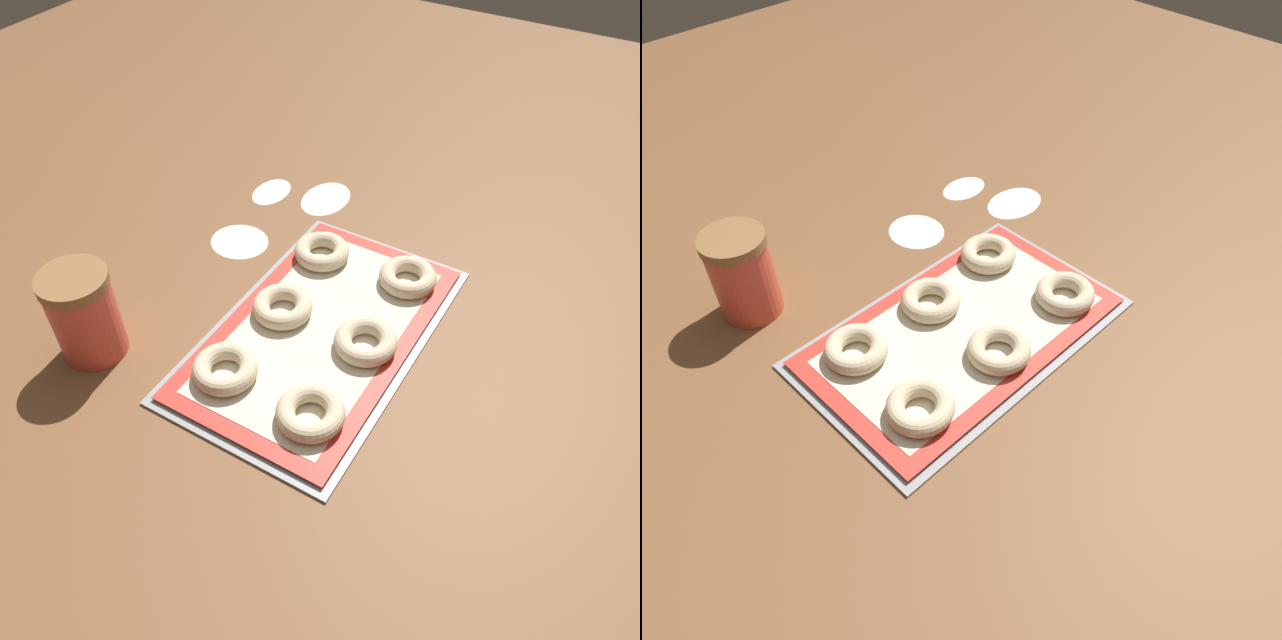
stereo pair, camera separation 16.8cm
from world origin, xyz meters
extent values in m
plane|color=brown|center=(0.00, 0.00, 0.00)|extent=(2.80, 2.80, 0.00)
cube|color=#93969B|center=(0.00, 0.00, 0.00)|extent=(0.48, 0.29, 0.01)
cube|color=red|center=(0.00, 0.00, 0.01)|extent=(0.46, 0.27, 0.00)
cube|color=beige|center=(0.00, 0.00, 0.01)|extent=(0.41, 0.22, 0.00)
torus|color=beige|center=(-0.15, -0.07, 0.02)|extent=(0.09, 0.09, 0.03)
torus|color=beige|center=(0.00, -0.08, 0.02)|extent=(0.09, 0.09, 0.03)
torus|color=beige|center=(0.16, -0.07, 0.02)|extent=(0.09, 0.09, 0.03)
torus|color=beige|center=(-0.15, 0.07, 0.02)|extent=(0.09, 0.09, 0.03)
torus|color=beige|center=(0.00, 0.07, 0.02)|extent=(0.09, 0.09, 0.03)
torus|color=beige|center=(0.15, 0.08, 0.02)|extent=(0.09, 0.09, 0.03)
cylinder|color=#DB4C3D|center=(-0.19, 0.27, 0.06)|extent=(0.09, 0.09, 0.13)
cylinder|color=olive|center=(-0.19, 0.27, 0.14)|extent=(0.10, 0.10, 0.02)
ellipsoid|color=white|center=(0.31, 0.17, 0.00)|extent=(0.12, 0.09, 0.00)
ellipsoid|color=white|center=(0.28, 0.27, 0.00)|extent=(0.10, 0.06, 0.00)
ellipsoid|color=white|center=(0.12, 0.24, 0.00)|extent=(0.10, 0.11, 0.00)
camera|label=1|loc=(-0.56, -0.33, 0.69)|focal=35.00mm
camera|label=2|loc=(-0.46, -0.46, 0.69)|focal=35.00mm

